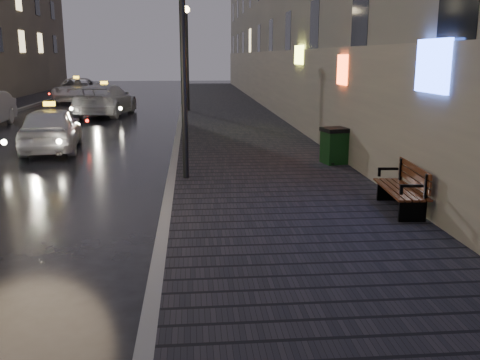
% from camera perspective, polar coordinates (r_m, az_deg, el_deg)
% --- Properties ---
extents(ground, '(120.00, 120.00, 0.00)m').
position_cam_1_polar(ground, '(7.35, -21.02, -11.66)').
color(ground, black).
rests_on(ground, ground).
extents(sidewalk, '(4.60, 58.00, 0.15)m').
position_cam_1_polar(sidewalk, '(27.63, -1.24, 7.11)').
color(sidewalk, black).
rests_on(sidewalk, ground).
extents(curb, '(0.20, 58.00, 0.15)m').
position_cam_1_polar(curb, '(27.57, -6.26, 7.02)').
color(curb, slate).
rests_on(curb, ground).
extents(curb_far, '(0.20, 58.00, 0.15)m').
position_cam_1_polar(curb_far, '(29.13, -24.16, 6.28)').
color(curb_far, slate).
rests_on(curb_far, ground).
extents(lamp_near, '(0.36, 0.36, 5.28)m').
position_cam_1_polar(lamp_near, '(12.42, -6.14, 15.44)').
color(lamp_near, black).
rests_on(lamp_near, sidewalk).
extents(lamp_far, '(0.36, 0.36, 5.28)m').
position_cam_1_polar(lamp_far, '(28.42, -5.67, 14.11)').
color(lamp_far, black).
rests_on(lamp_far, sidewalk).
extents(bench, '(0.72, 1.74, 0.87)m').
position_cam_1_polar(bench, '(10.36, 17.13, -0.78)').
color(bench, black).
rests_on(bench, sidewalk).
extents(trash_bin, '(0.75, 0.75, 0.96)m').
position_cam_1_polar(trash_bin, '(14.51, 10.05, 3.66)').
color(trash_bin, black).
rests_on(trash_bin, sidewalk).
extents(taxi_near, '(2.18, 4.35, 1.42)m').
position_cam_1_polar(taxi_near, '(18.10, -19.49, 5.20)').
color(taxi_near, silver).
rests_on(taxi_near, ground).
extents(taxi_mid, '(2.93, 5.69, 1.58)m').
position_cam_1_polar(taxi_mid, '(28.18, -14.21, 8.29)').
color(taxi_mid, silver).
rests_on(taxi_mid, ground).
extents(taxi_far, '(2.79, 5.60, 1.52)m').
position_cam_1_polar(taxi_far, '(37.45, -16.99, 9.18)').
color(taxi_far, silver).
rests_on(taxi_far, ground).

